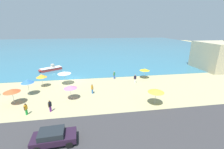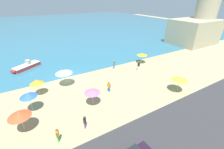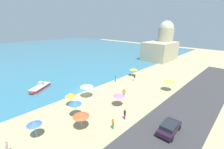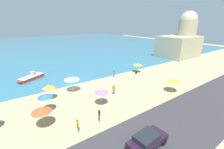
{
  "view_description": "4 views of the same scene",
  "coord_description": "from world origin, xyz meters",
  "px_view_note": "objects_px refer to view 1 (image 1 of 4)",
  "views": [
    {
      "loc": [
        3.71,
        -30.3,
        10.62
      ],
      "look_at": [
        8.13,
        -1.74,
        1.25
      ],
      "focal_mm": 24.0,
      "sensor_mm": 36.0,
      "label": 1
    },
    {
      "loc": [
        -4.94,
        -23.6,
        12.34
      ],
      "look_at": [
        5.64,
        -5.48,
        1.48
      ],
      "focal_mm": 24.0,
      "sensor_mm": 36.0,
      "label": 2
    },
    {
      "loc": [
        -16.42,
        -23.91,
        13.34
      ],
      "look_at": [
        8.5,
        0.08,
        1.62
      ],
      "focal_mm": 24.0,
      "sensor_mm": 36.0,
      "label": 3
    },
    {
      "loc": [
        -9.0,
        -25.3,
        11.19
      ],
      "look_at": [
        6.08,
        -3.99,
        1.98
      ],
      "focal_mm": 24.0,
      "sensor_mm": 36.0,
      "label": 4
    }
  ],
  "objects_px": {
    "bather_2": "(92,88)",
    "beach_umbrella_3": "(27,81)",
    "beach_umbrella_5": "(70,87)",
    "beach_umbrella_6": "(156,90)",
    "parked_car_1": "(54,137)",
    "skiff_nearshore": "(51,69)",
    "bather_5": "(50,105)",
    "bather_4": "(135,78)",
    "beach_umbrella_7": "(12,91)",
    "bather_1": "(114,75)",
    "beach_umbrella_4": "(145,70)",
    "bather_0": "(26,108)",
    "beach_umbrella_0": "(41,76)",
    "beach_umbrella_1": "(64,73)"
  },
  "relations": [
    {
      "from": "beach_umbrella_1",
      "to": "bather_1",
      "type": "bearing_deg",
      "value": 9.09
    },
    {
      "from": "bather_5",
      "to": "skiff_nearshore",
      "type": "xyz_separation_m",
      "value": [
        -4.32,
        19.87,
        -0.45
      ]
    },
    {
      "from": "bather_0",
      "to": "bather_2",
      "type": "relative_size",
      "value": 0.98
    },
    {
      "from": "beach_umbrella_3",
      "to": "bather_2",
      "type": "relative_size",
      "value": 1.64
    },
    {
      "from": "beach_umbrella_6",
      "to": "bather_1",
      "type": "height_order",
      "value": "beach_umbrella_6"
    },
    {
      "from": "skiff_nearshore",
      "to": "beach_umbrella_3",
      "type": "bearing_deg",
      "value": -90.95
    },
    {
      "from": "beach_umbrella_6",
      "to": "beach_umbrella_4",
      "type": "bearing_deg",
      "value": 77.31
    },
    {
      "from": "bather_4",
      "to": "bather_2",
      "type": "bearing_deg",
      "value": -157.08
    },
    {
      "from": "beach_umbrella_5",
      "to": "skiff_nearshore",
      "type": "xyz_separation_m",
      "value": [
        -6.62,
        16.67,
        -1.55
      ]
    },
    {
      "from": "beach_umbrella_0",
      "to": "bather_5",
      "type": "relative_size",
      "value": 1.51
    },
    {
      "from": "beach_umbrella_6",
      "to": "beach_umbrella_7",
      "type": "relative_size",
      "value": 1.03
    },
    {
      "from": "bather_1",
      "to": "parked_car_1",
      "type": "distance_m",
      "value": 19.27
    },
    {
      "from": "bather_0",
      "to": "parked_car_1",
      "type": "distance_m",
      "value": 7.21
    },
    {
      "from": "parked_car_1",
      "to": "skiff_nearshore",
      "type": "xyz_separation_m",
      "value": [
        -5.98,
        25.8,
        -0.36
      ]
    },
    {
      "from": "beach_umbrella_4",
      "to": "bather_5",
      "type": "height_order",
      "value": "beach_umbrella_4"
    },
    {
      "from": "parked_car_1",
      "to": "beach_umbrella_3",
      "type": "bearing_deg",
      "value": 117.92
    },
    {
      "from": "beach_umbrella_6",
      "to": "bather_5",
      "type": "height_order",
      "value": "beach_umbrella_6"
    },
    {
      "from": "bather_5",
      "to": "bather_4",
      "type": "bearing_deg",
      "value": 30.81
    },
    {
      "from": "beach_umbrella_3",
      "to": "beach_umbrella_4",
      "type": "height_order",
      "value": "beach_umbrella_3"
    },
    {
      "from": "bather_1",
      "to": "bather_2",
      "type": "relative_size",
      "value": 1.02
    },
    {
      "from": "bather_4",
      "to": "beach_umbrella_1",
      "type": "bearing_deg",
      "value": 173.87
    },
    {
      "from": "beach_umbrella_0",
      "to": "beach_umbrella_7",
      "type": "height_order",
      "value": "beach_umbrella_0"
    },
    {
      "from": "bather_5",
      "to": "skiff_nearshore",
      "type": "relative_size",
      "value": 0.31
    },
    {
      "from": "bather_4",
      "to": "beach_umbrella_7",
      "type": "bearing_deg",
      "value": -164.44
    },
    {
      "from": "bather_1",
      "to": "bather_2",
      "type": "bearing_deg",
      "value": -126.13
    },
    {
      "from": "beach_umbrella_3",
      "to": "parked_car_1",
      "type": "distance_m",
      "value": 13.35
    },
    {
      "from": "bather_0",
      "to": "parked_car_1",
      "type": "bearing_deg",
      "value": -51.73
    },
    {
      "from": "beach_umbrella_5",
      "to": "beach_umbrella_7",
      "type": "height_order",
      "value": "beach_umbrella_7"
    },
    {
      "from": "beach_umbrella_3",
      "to": "bather_5",
      "type": "xyz_separation_m",
      "value": [
        4.55,
        -5.79,
        -1.42
      ]
    },
    {
      "from": "bather_0",
      "to": "bather_1",
      "type": "height_order",
      "value": "bather_1"
    },
    {
      "from": "bather_5",
      "to": "skiff_nearshore",
      "type": "height_order",
      "value": "bather_5"
    },
    {
      "from": "beach_umbrella_5",
      "to": "beach_umbrella_6",
      "type": "xyz_separation_m",
      "value": [
        11.92,
        -3.47,
        0.14
      ]
    },
    {
      "from": "bather_4",
      "to": "skiff_nearshore",
      "type": "bearing_deg",
      "value": 147.56
    },
    {
      "from": "beach_umbrella_6",
      "to": "bather_2",
      "type": "relative_size",
      "value": 1.53
    },
    {
      "from": "bather_0",
      "to": "skiff_nearshore",
      "type": "height_order",
      "value": "bather_0"
    },
    {
      "from": "beach_umbrella_5",
      "to": "beach_umbrella_3",
      "type": "bearing_deg",
      "value": 159.29
    },
    {
      "from": "beach_umbrella_6",
      "to": "skiff_nearshore",
      "type": "relative_size",
      "value": 0.47
    },
    {
      "from": "bather_2",
      "to": "beach_umbrella_3",
      "type": "bearing_deg",
      "value": 174.11
    },
    {
      "from": "beach_umbrella_6",
      "to": "beach_umbrella_7",
      "type": "bearing_deg",
      "value": 171.01
    },
    {
      "from": "beach_umbrella_0",
      "to": "beach_umbrella_7",
      "type": "xyz_separation_m",
      "value": [
        -2.22,
        -6.18,
        0.01
      ]
    },
    {
      "from": "bather_5",
      "to": "skiff_nearshore",
      "type": "bearing_deg",
      "value": 102.27
    },
    {
      "from": "beach_umbrella_7",
      "to": "bather_2",
      "type": "bearing_deg",
      "value": 9.62
    },
    {
      "from": "bather_4",
      "to": "beach_umbrella_5",
      "type": "bearing_deg",
      "value": -156.31
    },
    {
      "from": "beach_umbrella_5",
      "to": "skiff_nearshore",
      "type": "distance_m",
      "value": 18.0
    },
    {
      "from": "bather_1",
      "to": "beach_umbrella_3",
      "type": "bearing_deg",
      "value": -159.7
    },
    {
      "from": "bather_2",
      "to": "parked_car_1",
      "type": "bearing_deg",
      "value": -109.9
    },
    {
      "from": "skiff_nearshore",
      "to": "beach_umbrella_7",
      "type": "bearing_deg",
      "value": -94.25
    },
    {
      "from": "bather_5",
      "to": "skiff_nearshore",
      "type": "distance_m",
      "value": 20.33
    },
    {
      "from": "beach_umbrella_1",
      "to": "beach_umbrella_5",
      "type": "xyz_separation_m",
      "value": [
        1.77,
        -6.52,
        -0.29
      ]
    },
    {
      "from": "beach_umbrella_3",
      "to": "bather_4",
      "type": "relative_size",
      "value": 1.55
    }
  ]
}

